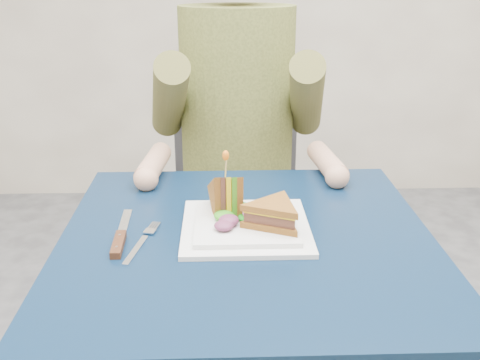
{
  "coord_description": "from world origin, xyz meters",
  "views": [
    {
      "loc": [
        -0.05,
        -1.01,
        1.25
      ],
      "look_at": [
        -0.01,
        0.08,
        0.82
      ],
      "focal_mm": 42.0,
      "sensor_mm": 36.0,
      "label": 1
    }
  ],
  "objects_px": {
    "sandwich_upright": "(226,197)",
    "diner": "(237,82)",
    "plate": "(246,225)",
    "chair": "(237,186)",
    "table": "(247,269)",
    "knife": "(120,240)",
    "sandwich_flat": "(274,214)",
    "fork": "(141,243)"
  },
  "relations": [
    {
      "from": "chair",
      "to": "diner",
      "type": "xyz_separation_m",
      "value": [
        -0.0,
        -0.11,
        0.37
      ]
    },
    {
      "from": "diner",
      "to": "sandwich_flat",
      "type": "height_order",
      "value": "diner"
    },
    {
      "from": "table",
      "to": "knife",
      "type": "height_order",
      "value": "knife"
    },
    {
      "from": "chair",
      "to": "sandwich_upright",
      "type": "xyz_separation_m",
      "value": [
        -0.04,
        -0.67,
        0.24
      ]
    },
    {
      "from": "diner",
      "to": "fork",
      "type": "height_order",
      "value": "diner"
    },
    {
      "from": "sandwich_upright",
      "to": "table",
      "type": "bearing_deg",
      "value": -60.02
    },
    {
      "from": "sandwich_upright",
      "to": "knife",
      "type": "height_order",
      "value": "sandwich_upright"
    },
    {
      "from": "plate",
      "to": "sandwich_flat",
      "type": "xyz_separation_m",
      "value": [
        0.06,
        -0.03,
        0.04
      ]
    },
    {
      "from": "plate",
      "to": "knife",
      "type": "distance_m",
      "value": 0.25
    },
    {
      "from": "table",
      "to": "fork",
      "type": "distance_m",
      "value": 0.23
    },
    {
      "from": "sandwich_upright",
      "to": "fork",
      "type": "xyz_separation_m",
      "value": [
        -0.17,
        -0.1,
        -0.05
      ]
    },
    {
      "from": "table",
      "to": "sandwich_upright",
      "type": "distance_m",
      "value": 0.16
    },
    {
      "from": "sandwich_flat",
      "to": "chair",
      "type": "bearing_deg",
      "value": 94.15
    },
    {
      "from": "sandwich_flat",
      "to": "sandwich_upright",
      "type": "xyz_separation_m",
      "value": [
        -0.09,
        0.07,
        0.01
      ]
    },
    {
      "from": "table",
      "to": "fork",
      "type": "xyz_separation_m",
      "value": [
        -0.21,
        -0.03,
        0.08
      ]
    },
    {
      "from": "table",
      "to": "chair",
      "type": "relative_size",
      "value": 0.81
    },
    {
      "from": "chair",
      "to": "diner",
      "type": "relative_size",
      "value": 1.25
    },
    {
      "from": "plate",
      "to": "fork",
      "type": "distance_m",
      "value": 0.22
    },
    {
      "from": "sandwich_upright",
      "to": "fork",
      "type": "height_order",
      "value": "sandwich_upright"
    },
    {
      "from": "sandwich_flat",
      "to": "knife",
      "type": "bearing_deg",
      "value": -175.29
    },
    {
      "from": "fork",
      "to": "diner",
      "type": "bearing_deg",
      "value": 72.46
    },
    {
      "from": "plate",
      "to": "sandwich_upright",
      "type": "relative_size",
      "value": 1.98
    },
    {
      "from": "knife",
      "to": "diner",
      "type": "bearing_deg",
      "value": 68.94
    },
    {
      "from": "plate",
      "to": "knife",
      "type": "bearing_deg",
      "value": -168.66
    },
    {
      "from": "fork",
      "to": "sandwich_upright",
      "type": "bearing_deg",
      "value": 31.58
    },
    {
      "from": "chair",
      "to": "plate",
      "type": "height_order",
      "value": "chair"
    },
    {
      "from": "table",
      "to": "knife",
      "type": "bearing_deg",
      "value": -174.41
    },
    {
      "from": "fork",
      "to": "knife",
      "type": "bearing_deg",
      "value": 169.02
    },
    {
      "from": "plate",
      "to": "chair",
      "type": "bearing_deg",
      "value": 89.89
    },
    {
      "from": "table",
      "to": "plate",
      "type": "bearing_deg",
      "value": 92.94
    },
    {
      "from": "chair",
      "to": "table",
      "type": "bearing_deg",
      "value": -90.0
    },
    {
      "from": "diner",
      "to": "fork",
      "type": "xyz_separation_m",
      "value": [
        -0.21,
        -0.66,
        -0.18
      ]
    },
    {
      "from": "chair",
      "to": "knife",
      "type": "relative_size",
      "value": 4.2
    },
    {
      "from": "plate",
      "to": "sandwich_flat",
      "type": "relative_size",
      "value": 1.43
    },
    {
      "from": "sandwich_flat",
      "to": "fork",
      "type": "height_order",
      "value": "sandwich_flat"
    },
    {
      "from": "chair",
      "to": "knife",
      "type": "height_order",
      "value": "chair"
    },
    {
      "from": "knife",
      "to": "sandwich_upright",
      "type": "bearing_deg",
      "value": 24.31
    },
    {
      "from": "sandwich_flat",
      "to": "knife",
      "type": "height_order",
      "value": "sandwich_flat"
    },
    {
      "from": "table",
      "to": "chair",
      "type": "height_order",
      "value": "chair"
    },
    {
      "from": "chair",
      "to": "knife",
      "type": "distance_m",
      "value": 0.83
    },
    {
      "from": "sandwich_upright",
      "to": "diner",
      "type": "bearing_deg",
      "value": 85.82
    },
    {
      "from": "chair",
      "to": "sandwich_flat",
      "type": "xyz_separation_m",
      "value": [
        0.05,
        -0.74,
        0.23
      ]
    }
  ]
}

